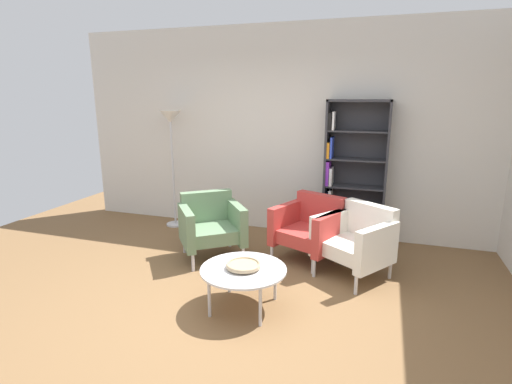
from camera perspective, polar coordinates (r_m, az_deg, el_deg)
name	(u,v)px	position (r m, az deg, el deg)	size (l,w,h in m)	color
ground_plane	(220,311)	(3.82, -5.20, -16.84)	(8.32, 8.32, 0.00)	brown
plaster_back_panel	(287,132)	(5.65, 4.46, 8.75)	(6.40, 0.12, 2.90)	silver
bookshelf_tall	(351,174)	(5.38, 13.59, 2.55)	(0.80, 0.30, 1.90)	#333338
coffee_table_low	(243,271)	(3.69, -1.84, -11.44)	(0.80, 0.80, 0.40)	silver
decorative_bowl	(243,265)	(3.67, -1.85, -10.53)	(0.32, 0.32, 0.05)	tan
armchair_spare_guest	(211,224)	(4.85, -6.57, -4.68)	(0.95, 0.94, 0.78)	slate
armchair_corner_red	(310,227)	(4.76, 7.86, -5.09)	(0.91, 0.87, 0.78)	#B73833
armchair_near_window	(356,239)	(4.47, 14.38, -6.68)	(0.94, 0.93, 0.78)	white
floor_lamp_torchiere	(171,131)	(5.93, -12.24, 8.71)	(0.32, 0.32, 1.74)	silver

